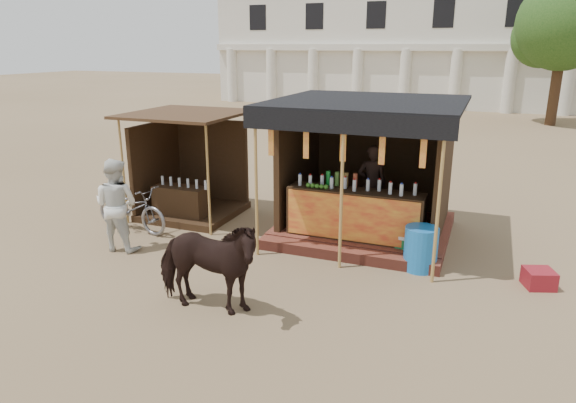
{
  "coord_description": "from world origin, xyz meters",
  "views": [
    {
      "loc": [
        3.23,
        -6.58,
        3.77
      ],
      "look_at": [
        0.0,
        1.6,
        1.1
      ],
      "focal_mm": 32.0,
      "sensor_mm": 36.0,
      "label": 1
    }
  ],
  "objects": [
    {
      "name": "secondary_stall",
      "position": [
        -3.17,
        3.24,
        0.85
      ],
      "size": [
        2.4,
        2.4,
        2.38
      ],
      "color": "#321E12",
      "rests_on": "ground"
    },
    {
      "name": "tree",
      "position": [
        5.81,
        22.14,
        4.63
      ],
      "size": [
        4.5,
        4.4,
        7.0
      ],
      "color": "#382314",
      "rests_on": "ground"
    },
    {
      "name": "background_building",
      "position": [
        -2.0,
        29.94,
        3.98
      ],
      "size": [
        26.0,
        7.45,
        8.18
      ],
      "color": "silver",
      "rests_on": "ground"
    },
    {
      "name": "main_stall",
      "position": [
        1.0,
        3.36,
        1.02
      ],
      "size": [
        3.6,
        3.61,
        2.78
      ],
      "color": "brown",
      "rests_on": "ground"
    },
    {
      "name": "motorbike",
      "position": [
        -3.63,
        1.79,
        0.49
      ],
      "size": [
        1.94,
        0.89,
        0.98
      ],
      "primitive_type": "imported",
      "rotation": [
        0.0,
        0.0,
        1.44
      ],
      "color": "gray",
      "rests_on": "ground"
    },
    {
      "name": "cooler",
      "position": [
        1.96,
        2.47,
        0.23
      ],
      "size": [
        0.7,
        0.54,
        0.46
      ],
      "color": "#19743C",
      "rests_on": "ground"
    },
    {
      "name": "blue_barrel",
      "position": [
        2.33,
        2.0,
        0.39
      ],
      "size": [
        0.63,
        0.63,
        0.78
      ],
      "primitive_type": "cylinder",
      "rotation": [
        0.0,
        0.0,
        -0.1
      ],
      "color": "blue",
      "rests_on": "ground"
    },
    {
      "name": "red_crate",
      "position": [
        4.23,
        2.0,
        0.15
      ],
      "size": [
        0.56,
        0.55,
        0.3
      ],
      "primitive_type": "cube",
      "rotation": [
        0.0,
        0.0,
        0.34
      ],
      "color": "maroon",
      "rests_on": "ground"
    },
    {
      "name": "ground",
      "position": [
        0.0,
        0.0,
        0.0
      ],
      "size": [
        120.0,
        120.0,
        0.0
      ],
      "primitive_type": "plane",
      "color": "#846B4C",
      "rests_on": "ground"
    },
    {
      "name": "bystander",
      "position": [
        -3.2,
        0.84,
        0.89
      ],
      "size": [
        0.91,
        0.73,
        1.78
      ],
      "primitive_type": "imported",
      "rotation": [
        0.0,
        0.0,
        3.21
      ],
      "color": "silver",
      "rests_on": "ground"
    },
    {
      "name": "cow",
      "position": [
        -0.37,
        -0.68,
        0.73
      ],
      "size": [
        1.78,
        0.89,
        1.47
      ],
      "primitive_type": "imported",
      "rotation": [
        0.0,
        0.0,
        1.63
      ],
      "color": "black",
      "rests_on": "ground"
    }
  ]
}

